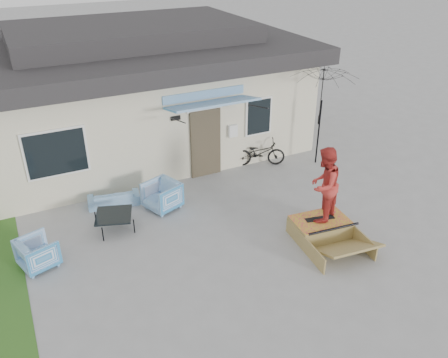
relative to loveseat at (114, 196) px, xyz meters
name	(u,v)px	position (x,y,z in m)	size (l,w,h in m)	color
ground	(247,267)	(1.99, -3.99, -0.27)	(90.00, 90.00, 0.00)	gray
house	(136,87)	(1.99, 4.01, 1.67)	(10.80, 8.49, 4.10)	beige
loveseat	(114,196)	(0.00, 0.00, 0.00)	(1.38, 0.41, 0.54)	#2276B3
armchair_left	(37,251)	(-2.17, -1.87, 0.12)	(0.76, 0.71, 0.78)	#2276B3
armchair_right	(162,194)	(1.13, -0.78, 0.16)	(0.83, 0.78, 0.85)	#2276B3
coffee_table	(115,222)	(-0.28, -1.19, -0.06)	(0.87, 0.87, 0.43)	black
bicycle	(260,150)	(4.79, 0.34, 0.25)	(0.57, 1.62, 1.04)	black
patio_umbrella	(321,111)	(6.53, -0.31, 1.48)	(2.26, 2.13, 2.20)	black
skate_ramp	(320,228)	(4.17, -3.69, -0.05)	(1.35, 1.79, 0.45)	olive
skateboard	(320,218)	(4.17, -3.65, 0.20)	(0.73, 0.18, 0.05)	black
skater	(324,184)	(4.17, -3.65, 1.16)	(0.91, 0.70, 1.87)	#BB302B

